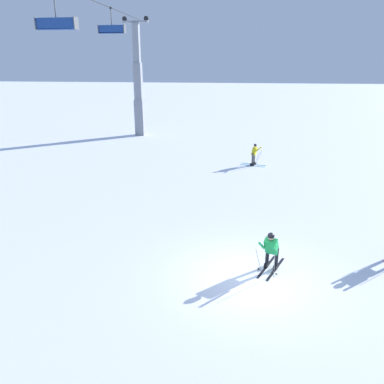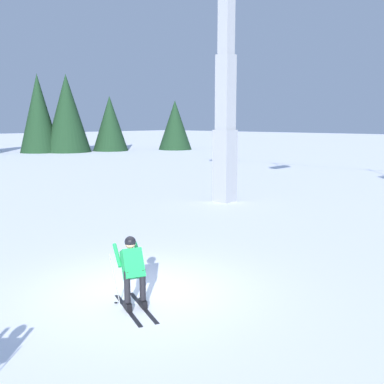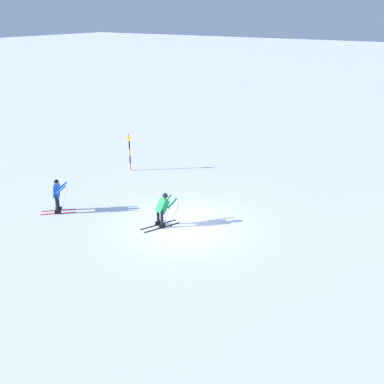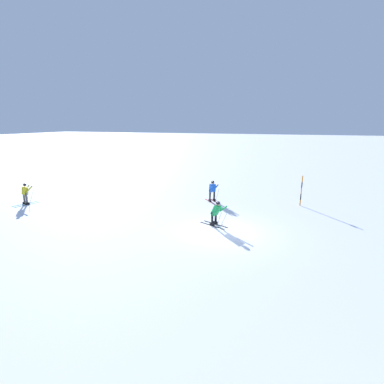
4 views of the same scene
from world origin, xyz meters
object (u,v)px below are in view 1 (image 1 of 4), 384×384
chairlift_seat_middle (112,29)px  skier_distant_uphill (254,153)px  lift_tower_far (139,89)px  chairlift_seat_second (56,23)px  skier_carving_main (271,248)px

chairlift_seat_middle → skier_distant_uphill: (-3.64, -11.13, -8.45)m
lift_tower_far → skier_distant_uphill: lift_tower_far is taller
lift_tower_far → chairlift_seat_second: (-15.76, -0.00, 4.42)m
chairlift_seat_second → skier_distant_uphill: 14.74m
lift_tower_far → chairlift_seat_middle: bearing=180.0°
chairlift_seat_middle → lift_tower_far: bearing=0.0°
lift_tower_far → chairlift_seat_middle: 8.31m
skier_carving_main → skier_distant_uphill: (14.27, 0.22, 0.03)m
chairlift_seat_second → chairlift_seat_middle: same height
skier_carving_main → skier_distant_uphill: bearing=0.9°
lift_tower_far → chairlift_seat_middle: (-6.76, 0.00, 4.83)m
chairlift_seat_middle → chairlift_seat_second: bearing=-180.0°
chairlift_seat_second → skier_carving_main: bearing=-128.2°
skier_carving_main → chairlift_seat_middle: (17.91, 11.35, 8.48)m
lift_tower_far → chairlift_seat_second: 16.36m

